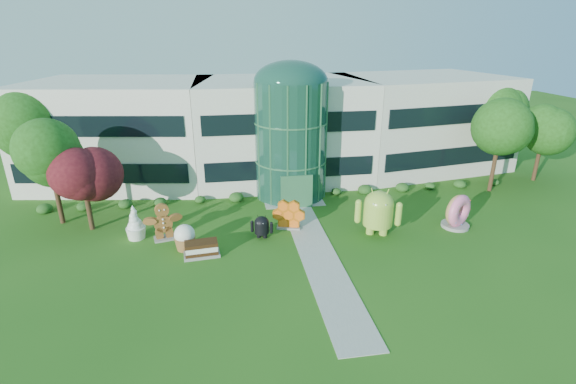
{
  "coord_description": "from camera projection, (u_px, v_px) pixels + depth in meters",
  "views": [
    {
      "loc": [
        -5.71,
        -21.97,
        13.6
      ],
      "look_at": [
        -1.19,
        6.0,
        2.6
      ],
      "focal_mm": 26.0,
      "sensor_mm": 36.0,
      "label": 1
    }
  ],
  "objects": [
    {
      "name": "gingerbread",
      "position": [
        163.0,
        221.0,
        28.66
      ],
      "size": [
        3.08,
        1.73,
        2.68
      ],
      "primitive_type": null,
      "rotation": [
        0.0,
        0.0,
        0.22
      ],
      "color": "brown",
      "rests_on": "ground"
    },
    {
      "name": "android_green",
      "position": [
        378.0,
        209.0,
        29.14
      ],
      "size": [
        3.93,
        3.25,
        3.82
      ],
      "primitive_type": null,
      "rotation": [
        0.0,
        0.0,
        -0.34
      ],
      "color": "#95BD3C",
      "rests_on": "ground"
    },
    {
      "name": "donut",
      "position": [
        457.0,
        211.0,
        30.45
      ],
      "size": [
        2.76,
        2.24,
        2.59
      ],
      "primitive_type": null,
      "rotation": [
        0.0,
        0.0,
        0.5
      ],
      "color": "#E9589F",
      "rests_on": "ground"
    },
    {
      "name": "android_black",
      "position": [
        262.0,
        225.0,
        28.98
      ],
      "size": [
        1.92,
        1.58,
        1.88
      ],
      "primitive_type": null,
      "rotation": [
        0.0,
        0.0,
        -0.32
      ],
      "color": "black",
      "rests_on": "ground"
    },
    {
      "name": "building",
      "position": [
        280.0,
        128.0,
        40.87
      ],
      "size": [
        46.0,
        15.0,
        9.3
      ],
      "primitive_type": null,
      "color": "beige",
      "rests_on": "ground"
    },
    {
      "name": "atrium",
      "position": [
        291.0,
        141.0,
        35.26
      ],
      "size": [
        6.0,
        6.0,
        9.8
      ],
      "primitive_type": "cylinder",
      "color": "#194738",
      "rests_on": "ground"
    },
    {
      "name": "honeycomb",
      "position": [
        289.0,
        216.0,
        30.39
      ],
      "size": [
        2.67,
        1.55,
        1.98
      ],
      "primitive_type": null,
      "rotation": [
        0.0,
        0.0,
        -0.27
      ],
      "color": "orange",
      "rests_on": "ground"
    },
    {
      "name": "ground",
      "position": [
        322.0,
        264.0,
        25.99
      ],
      "size": [
        140.0,
        140.0,
        0.0
      ],
      "primitive_type": "plane",
      "color": "#215114",
      "rests_on": "ground"
    },
    {
      "name": "walkway",
      "position": [
        315.0,
        248.0,
        27.82
      ],
      "size": [
        2.4,
        20.0,
        0.04
      ],
      "primitive_type": "cube",
      "color": "#9E9E93",
      "rests_on": "ground"
    },
    {
      "name": "tree_red",
      "position": [
        85.0,
        191.0,
        29.5
      ],
      "size": [
        4.0,
        4.0,
        6.0
      ],
      "primitive_type": null,
      "color": "#3F0C14",
      "rests_on": "ground"
    },
    {
      "name": "cupcake",
      "position": [
        185.0,
        237.0,
        27.47
      ],
      "size": [
        1.68,
        1.68,
        1.76
      ],
      "primitive_type": null,
      "rotation": [
        0.0,
        0.0,
        0.15
      ],
      "color": "white",
      "rests_on": "ground"
    },
    {
      "name": "ice_cream_sandwich",
      "position": [
        201.0,
        249.0,
        26.76
      ],
      "size": [
        2.37,
        1.35,
        1.01
      ],
      "primitive_type": null,
      "rotation": [
        0.0,
        0.0,
        0.09
      ],
      "color": "black",
      "rests_on": "ground"
    },
    {
      "name": "froyo",
      "position": [
        135.0,
        222.0,
        28.8
      ],
      "size": [
        1.71,
        1.71,
        2.45
      ],
      "primitive_type": null,
      "rotation": [
        0.0,
        0.0,
        0.22
      ],
      "color": "white",
      "rests_on": "ground"
    },
    {
      "name": "trees_backdrop",
      "position": [
        289.0,
        146.0,
        36.43
      ],
      "size": [
        52.0,
        8.0,
        8.4
      ],
      "primitive_type": null,
      "color": "#1D4411",
      "rests_on": "ground"
    }
  ]
}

